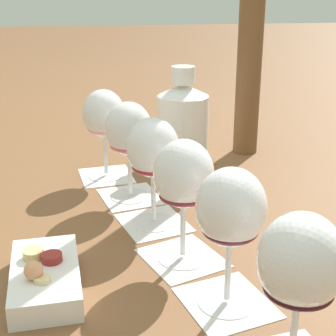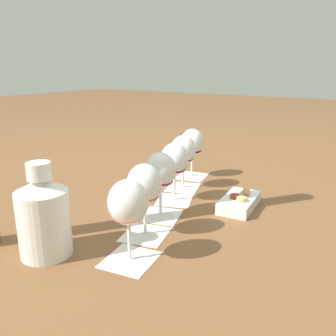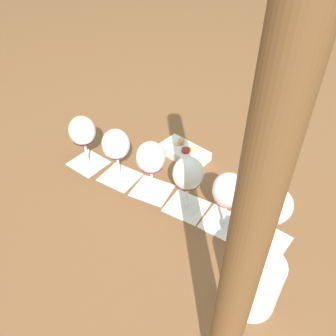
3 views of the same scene
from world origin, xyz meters
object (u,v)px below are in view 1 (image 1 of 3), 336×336
Objects in this scene: wine_glass_3 at (184,179)px; wine_glass_4 at (231,214)px; ceramic_vase at (183,121)px; wine_glass_2 at (153,153)px; wine_glass_1 at (129,133)px; wine_glass_0 at (104,118)px; wine_glass_5 at (300,269)px; snack_dish at (45,277)px.

wine_glass_4 is (0.12, 0.04, -0.00)m from wine_glass_3.
wine_glass_2 is at bearing -17.80° from ceramic_vase.
wine_glass_3 is 0.44m from ceramic_vase.
wine_glass_1 is 0.25m from wine_glass_3.
ceramic_vase is at bearing 170.80° from wine_glass_3.
ceramic_vase is (-0.55, 0.03, -0.03)m from wine_glass_4.
wine_glass_0 and wine_glass_3 have the same top height.
wine_glass_1 and wine_glass_5 have the same top height.
wine_glass_3 is at bearing 16.40° from wine_glass_0.
wine_glass_4 is 0.55m from ceramic_vase.
snack_dish is (0.41, -0.09, -0.11)m from wine_glass_0.
wine_glass_2 is at bearing -164.30° from wine_glass_5.
wine_glass_3 and wine_glass_4 have the same top height.
wine_glass_3 is 0.85× the size of ceramic_vase.
ceramic_vase is (-0.08, 0.18, -0.03)m from wine_glass_0.
wine_glass_2 is 0.26m from snack_dish.
wine_glass_0 is 0.85× the size of ceramic_vase.
wine_glass_0 is at bearing -163.27° from wine_glass_4.
wine_glass_5 is 0.35m from snack_dish.
ceramic_vase is (-0.68, -0.00, -0.03)m from wine_glass_5.
ceramic_vase is (-0.19, 0.13, -0.03)m from wine_glass_1.
wine_glass_0 is 1.03× the size of snack_dish.
wine_glass_3 is (0.24, 0.06, 0.00)m from wine_glass_1.
wine_glass_2 and wine_glass_3 have the same top height.
wine_glass_2 is 0.38m from wine_glass_5.
ceramic_vase is at bearing 162.20° from wine_glass_2.
wine_glass_3 is 0.23m from snack_dish.
wine_glass_2 is 0.33m from ceramic_vase.
snack_dish is (-0.19, -0.27, -0.11)m from wine_glass_5.
wine_glass_1 is 0.34m from snack_dish.
wine_glass_1 is 0.51m from wine_glass_5.
wine_glass_2 is at bearing 136.87° from snack_dish.
ceramic_vase reaches higher than wine_glass_5.
wine_glass_2 and wine_glass_5 have the same top height.
wine_glass_0 is 1.00× the size of wine_glass_2.
wine_glass_0 is at bearing -163.60° from wine_glass_3.
ceramic_vase reaches higher than wine_glass_2.
wine_glass_5 is (0.25, 0.07, -0.00)m from wine_glass_3.
wine_glass_2 is 1.00× the size of wine_glass_3.
snack_dish is (0.49, -0.27, -0.07)m from ceramic_vase.
wine_glass_1 is at bearing -164.78° from wine_glass_2.
ceramic_vase is 0.56m from snack_dish.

